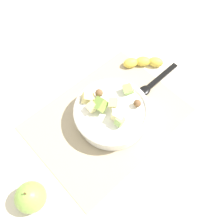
{
  "coord_description": "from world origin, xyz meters",
  "views": [
    {
      "loc": [
        0.24,
        0.28,
        0.71
      ],
      "look_at": [
        -0.01,
        0.01,
        0.05
      ],
      "focal_mm": 39.11,
      "sensor_mm": 36.0,
      "label": 1
    }
  ],
  "objects_px": {
    "salad_bowl": "(112,113)",
    "whole_apple": "(31,197)",
    "banana_whole": "(143,62)",
    "serving_spoon": "(151,85)"
  },
  "relations": [
    {
      "from": "salad_bowl",
      "to": "whole_apple",
      "type": "xyz_separation_m",
      "value": [
        0.33,
        0.04,
        -0.0
      ]
    },
    {
      "from": "salad_bowl",
      "to": "banana_whole",
      "type": "relative_size",
      "value": 1.78
    },
    {
      "from": "serving_spoon",
      "to": "salad_bowl",
      "type": "bearing_deg",
      "value": 0.33
    },
    {
      "from": "serving_spoon",
      "to": "banana_whole",
      "type": "height_order",
      "value": "banana_whole"
    },
    {
      "from": "salad_bowl",
      "to": "banana_whole",
      "type": "distance_m",
      "value": 0.26
    },
    {
      "from": "salad_bowl",
      "to": "whole_apple",
      "type": "height_order",
      "value": "salad_bowl"
    },
    {
      "from": "serving_spoon",
      "to": "banana_whole",
      "type": "bearing_deg",
      "value": -119.73
    },
    {
      "from": "salad_bowl",
      "to": "banana_whole",
      "type": "height_order",
      "value": "salad_bowl"
    },
    {
      "from": "serving_spoon",
      "to": "banana_whole",
      "type": "relative_size",
      "value": 1.51
    },
    {
      "from": "salad_bowl",
      "to": "whole_apple",
      "type": "relative_size",
      "value": 2.51
    }
  ]
}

